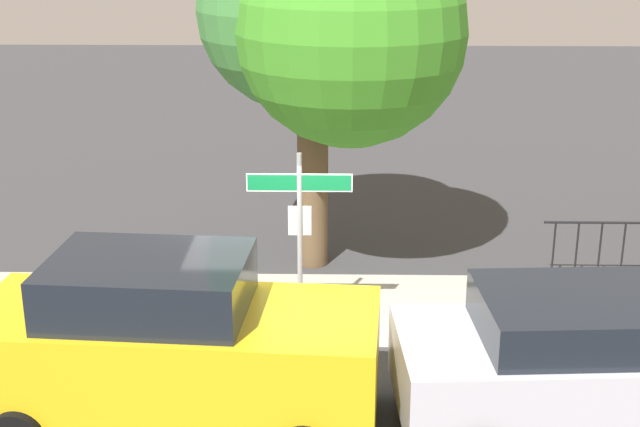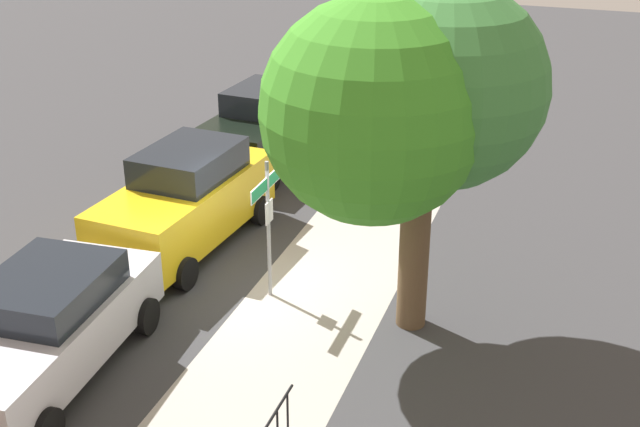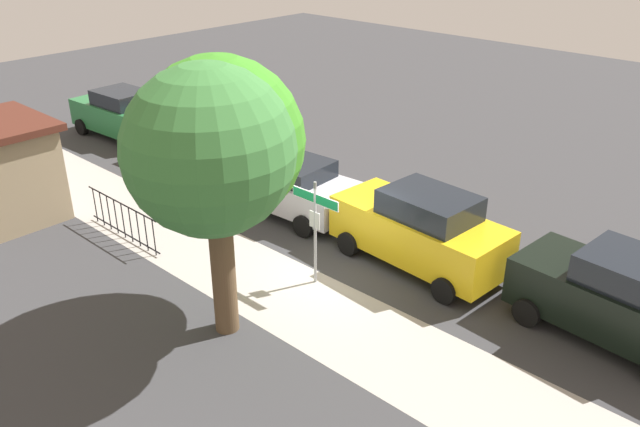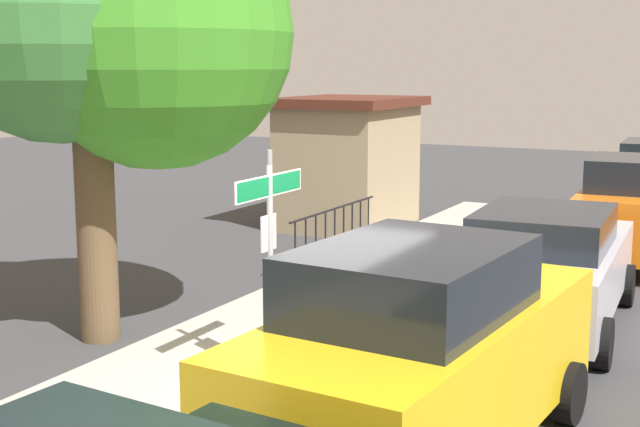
% 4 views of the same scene
% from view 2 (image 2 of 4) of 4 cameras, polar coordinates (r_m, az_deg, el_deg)
% --- Properties ---
extents(ground_plane, '(60.00, 60.00, 0.00)m').
position_cam_2_polar(ground_plane, '(15.96, -4.58, -5.09)').
color(ground_plane, '#38383A').
extents(sidewalk_strip, '(24.00, 2.60, 0.00)m').
position_cam_2_polar(sidewalk_strip, '(13.96, -2.89, -9.84)').
color(sidewalk_strip, '#AAA39B').
rests_on(sidewalk_strip, ground_plane).
extents(street_sign, '(1.44, 0.07, 2.67)m').
position_cam_2_polar(street_sign, '(14.89, -3.57, 0.48)').
color(street_sign, '#9EA0A5').
rests_on(street_sign, ground_plane).
extents(shade_tree, '(4.25, 4.33, 5.92)m').
position_cam_2_polar(shade_tree, '(13.06, 5.82, 7.72)').
color(shade_tree, brown).
rests_on(shade_tree, ground_plane).
extents(car_black, '(4.30, 2.36, 2.00)m').
position_cam_2_polar(car_black, '(21.44, -3.88, 5.89)').
color(car_black, black).
rests_on(car_black, ground_plane).
extents(car_yellow, '(4.71, 2.31, 2.08)m').
position_cam_2_polar(car_yellow, '(17.29, -9.14, 0.96)').
color(car_yellow, gold).
rests_on(car_yellow, ground_plane).
extents(car_silver, '(4.65, 2.35, 1.69)m').
position_cam_2_polar(car_silver, '(13.83, -18.32, -7.33)').
color(car_silver, silver).
rests_on(car_silver, ground_plane).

